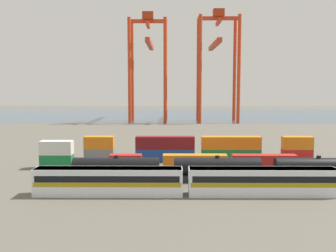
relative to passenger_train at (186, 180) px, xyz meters
The scene contains 19 objects.
ground_plane 61.23m from the passenger_train, 80.93° to the left, with size 420.00×420.00×0.00m, color #5B564C.
harbour_water 164.02m from the passenger_train, 86.63° to the left, with size 400.00×110.00×0.01m, color #384C60.
passenger_train is the anchor object (origin of this frame).
freight_tank_row 9.89m from the passenger_train, 56.56° to the left, with size 46.89×2.78×4.24m.
shipping_container_0 30.18m from the passenger_train, 141.98° to the left, with size 6.04×2.44×2.60m, color #197538.
shipping_container_1 30.22m from the passenger_train, 141.98° to the left, with size 6.04×2.44×2.60m, color silver.
shipping_container_2 21.43m from the passenger_train, 119.82° to the left, with size 6.04×2.44×2.60m, color #AD211C.
shipping_container_3 18.76m from the passenger_train, 82.44° to the left, with size 12.10×2.44×2.60m, color orange.
shipping_container_4 24.26m from the passenger_train, 50.02° to the left, with size 12.10×2.44×2.60m, color #AD211C.
shipping_container_5 30.44m from the passenger_train, 123.73° to the left, with size 6.04×2.44×2.60m, color slate.
shipping_container_6 30.48m from the passenger_train, 123.73° to the left, with size 6.04×2.44×2.60m, color orange.
shipping_container_7 25.54m from the passenger_train, 97.37° to the left, with size 12.10×2.44×2.60m, color #1C4299.
shipping_container_8 25.58m from the passenger_train, 97.37° to the left, with size 12.10×2.44×2.60m, color maroon.
shipping_container_9 27.36m from the passenger_train, 67.77° to the left, with size 12.10×2.44×2.60m, color #197538.
shipping_container_10 27.40m from the passenger_train, 67.77° to the left, with size 12.10×2.44×2.60m, color orange.
shipping_container_11 34.87m from the passenger_train, 46.56° to the left, with size 6.04×2.44×2.60m, color #AD211C.
shipping_container_12 34.90m from the passenger_train, 46.56° to the left, with size 6.04×2.44×2.60m, color orange.
gantry_crane_west 126.98m from the passenger_train, 95.66° to the left, with size 17.01×40.07×48.40m.
gantry_crane_central 127.93m from the passenger_train, 81.29° to the left, with size 18.33×40.50×49.61m.
Camera 1 is at (-11.74, -74.09, 15.20)m, focal length 41.33 mm.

